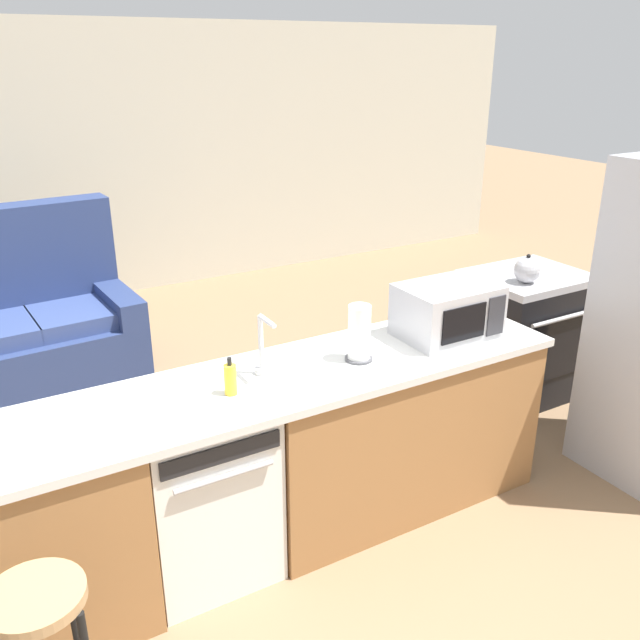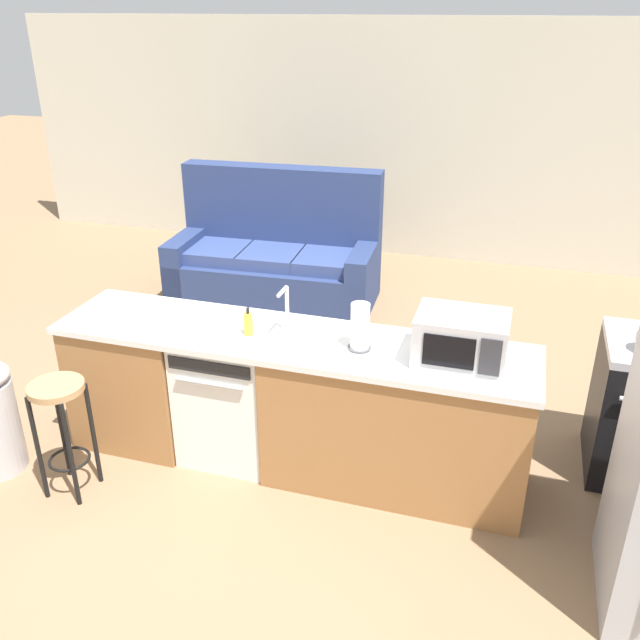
{
  "view_description": "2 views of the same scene",
  "coord_description": "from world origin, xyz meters",
  "px_view_note": "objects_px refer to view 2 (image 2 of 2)",
  "views": [
    {
      "loc": [
        -1.09,
        -2.53,
        2.31
      ],
      "look_at": [
        0.73,
        0.6,
        0.86
      ],
      "focal_mm": 38.0,
      "sensor_mm": 36.0,
      "label": 1
    },
    {
      "loc": [
        1.39,
        -3.41,
        2.71
      ],
      "look_at": [
        0.24,
        0.33,
        0.87
      ],
      "focal_mm": 38.0,
      "sensor_mm": 36.0,
      "label": 2
    }
  ],
  "objects_px": {
    "microwave": "(461,338)",
    "paper_towel_roll": "(360,327)",
    "soap_bottle": "(248,324)",
    "dishwasher": "(232,395)",
    "bar_stool": "(61,415)",
    "couch": "(277,259)"
  },
  "relations": [
    {
      "from": "microwave",
      "to": "paper_towel_roll",
      "type": "xyz_separation_m",
      "value": [
        -0.57,
        -0.02,
        -0.0
      ]
    },
    {
      "from": "paper_towel_roll",
      "to": "soap_bottle",
      "type": "height_order",
      "value": "paper_towel_roll"
    },
    {
      "from": "dishwasher",
      "to": "paper_towel_roll",
      "type": "bearing_deg",
      "value": -1.75
    },
    {
      "from": "soap_bottle",
      "to": "bar_stool",
      "type": "xyz_separation_m",
      "value": [
        -0.94,
        -0.63,
        -0.44
      ]
    },
    {
      "from": "paper_towel_roll",
      "to": "microwave",
      "type": "bearing_deg",
      "value": 2.45
    },
    {
      "from": "microwave",
      "to": "couch",
      "type": "distance_m",
      "value": 3.35
    },
    {
      "from": "paper_towel_roll",
      "to": "bar_stool",
      "type": "height_order",
      "value": "paper_towel_roll"
    },
    {
      "from": "soap_bottle",
      "to": "couch",
      "type": "relative_size",
      "value": 0.09
    },
    {
      "from": "microwave",
      "to": "bar_stool",
      "type": "relative_size",
      "value": 0.68
    },
    {
      "from": "microwave",
      "to": "bar_stool",
      "type": "xyz_separation_m",
      "value": [
        -2.19,
        -0.67,
        -0.5
      ]
    },
    {
      "from": "couch",
      "to": "paper_towel_roll",
      "type": "bearing_deg",
      "value": -60.2
    },
    {
      "from": "soap_bottle",
      "to": "microwave",
      "type": "bearing_deg",
      "value": 1.84
    },
    {
      "from": "soap_bottle",
      "to": "bar_stool",
      "type": "distance_m",
      "value": 1.21
    },
    {
      "from": "bar_stool",
      "to": "couch",
      "type": "xyz_separation_m",
      "value": [
        0.14,
        3.23,
        -0.14
      ]
    },
    {
      "from": "microwave",
      "to": "couch",
      "type": "xyz_separation_m",
      "value": [
        -2.05,
        2.56,
        -0.65
      ]
    },
    {
      "from": "soap_bottle",
      "to": "bar_stool",
      "type": "relative_size",
      "value": 0.24
    },
    {
      "from": "soap_bottle",
      "to": "couch",
      "type": "xyz_separation_m",
      "value": [
        -0.8,
        2.6,
        -0.58
      ]
    },
    {
      "from": "dishwasher",
      "to": "bar_stool",
      "type": "bearing_deg",
      "value": -139.69
    },
    {
      "from": "microwave",
      "to": "soap_bottle",
      "type": "bearing_deg",
      "value": -178.16
    },
    {
      "from": "dishwasher",
      "to": "microwave",
      "type": "bearing_deg",
      "value": -0.05
    },
    {
      "from": "paper_towel_roll",
      "to": "couch",
      "type": "distance_m",
      "value": 3.05
    },
    {
      "from": "soap_bottle",
      "to": "couch",
      "type": "bearing_deg",
      "value": 107.08
    }
  ]
}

